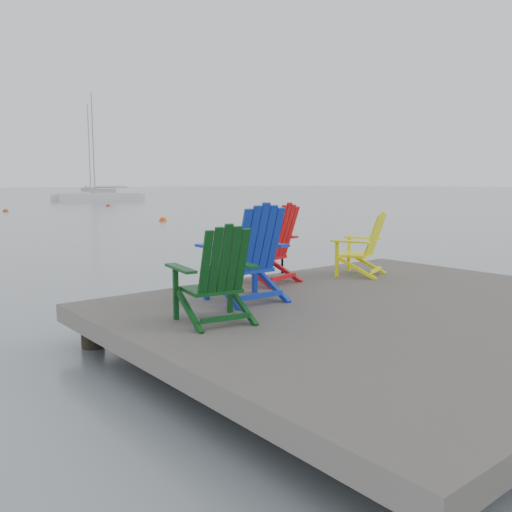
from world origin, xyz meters
TOP-DOWN VIEW (x-y plane):
  - ground at (0.00, 0.00)m, footprint 400.00×400.00m
  - dock at (0.00, 0.00)m, footprint 6.00×5.00m
  - handrail at (0.25, 2.45)m, footprint 0.48×0.04m
  - chair_green at (-2.03, 0.65)m, footprint 0.88×0.83m
  - chair_blue at (-1.17, 1.22)m, footprint 0.95×0.88m
  - chair_red at (-0.22, 1.96)m, footprint 1.00×0.95m
  - chair_yellow at (1.30, 1.56)m, footprint 0.91×0.87m
  - sailboat_mid at (20.71, 59.42)m, footprint 6.28×7.99m
  - sailboat_far at (17.82, 49.95)m, footprint 8.28×4.00m
  - buoy_a at (8.22, 19.88)m, footprint 0.38×0.38m
  - buoy_c at (12.99, 37.05)m, footprint 0.35×0.35m
  - buoy_d at (4.52, 33.78)m, footprint 0.37×0.37m

SIDE VIEW (x-z plane):
  - ground at x=0.00m, z-range 0.00..0.00m
  - buoy_a at x=8.22m, z-range -0.19..0.19m
  - buoy_c at x=12.99m, z-range -0.18..0.18m
  - buoy_d at x=4.52m, z-range -0.18..0.18m
  - dock at x=0.00m, z-range -0.35..1.05m
  - sailboat_mid at x=20.71m, z-range -5.30..6.01m
  - sailboat_far at x=17.82m, z-range -5.20..5.91m
  - chair_yellow at x=1.30m, z-range 0.50..1.44m
  - chair_green at x=-2.03m, z-range 0.50..1.49m
  - handrail at x=0.25m, z-range 0.59..1.49m
  - chair_red at x=-0.22m, z-range 0.50..1.60m
  - chair_blue at x=-1.17m, z-range 0.50..1.64m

